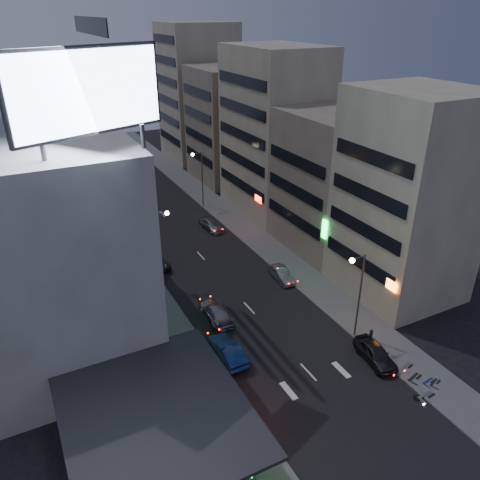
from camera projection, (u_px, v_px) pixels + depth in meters
ground at (340, 406)px, 34.09m from camera, size 180.00×180.00×0.00m
sidewalk_left at (125, 256)px, 54.70m from camera, size 4.00×120.00×0.12m
sidewalk_right at (245, 229)px, 61.25m from camera, size 4.00×120.00×0.12m
food_court at (144, 438)px, 29.12m from camera, size 11.00×13.00×3.88m
white_building at (37, 235)px, 39.07m from camera, size 14.00×24.00×18.00m
shophouse_near at (407, 197)px, 44.15m from camera, size 10.00×11.00×20.00m
shophouse_mid at (335, 181)px, 54.41m from camera, size 11.00×12.00×16.00m
shophouse_far at (274, 132)px, 63.23m from camera, size 10.00×14.00×22.00m
far_left_a at (27, 150)px, 59.17m from camera, size 11.00×10.00×20.00m
far_left_b at (18, 145)px, 70.44m from camera, size 12.00×10.00×15.00m
far_right_a at (229, 125)px, 76.28m from camera, size 11.00×12.00×18.00m
far_right_b at (198, 93)px, 86.31m from camera, size 12.00×12.00×24.00m
billboard at (88, 92)px, 27.10m from camera, size 9.52×3.75×6.20m
street_lamp_right_near at (358, 285)px, 38.90m from camera, size 1.60×0.44×8.02m
street_lamp_left at (160, 238)px, 46.82m from camera, size 1.60×0.44×8.02m
street_lamp_right_far at (199, 172)px, 66.00m from camera, size 1.60×0.44×8.02m
parked_car_right_near at (375, 353)px, 38.15m from camera, size 2.37×4.69×1.53m
parked_car_right_mid at (282, 274)px, 49.77m from camera, size 1.66×4.02×1.29m
parked_car_left at (155, 262)px, 52.12m from camera, size 2.65×4.81×1.27m
parked_car_right_far at (211, 225)px, 61.16m from camera, size 2.35×4.69×1.31m
road_car_blue at (228, 350)px, 38.43m from camera, size 1.75×4.85×1.59m
road_car_silver at (216, 312)px, 43.41m from camera, size 2.28×5.01×1.42m
person at (370, 338)px, 39.53m from camera, size 0.66×0.44×1.78m
scooter_black_a at (437, 373)px, 36.31m from camera, size 1.08×1.77×1.03m
scooter_silver_a at (431, 384)px, 35.06m from camera, size 0.81×2.07×1.24m
scooter_blue at (432, 372)px, 36.38m from camera, size 0.81×1.80×1.06m
scooter_black_b at (417, 367)px, 36.81m from camera, size 1.11×2.02×1.18m
scooter_silver_b at (409, 357)px, 37.91m from camera, size 1.06×1.96×1.14m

